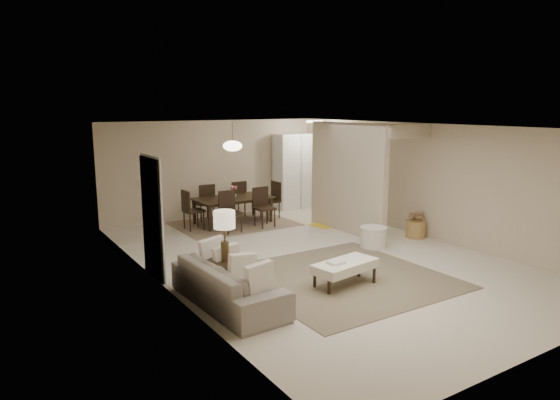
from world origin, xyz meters
TOP-DOWN VIEW (x-y plane):
  - floor at (0.00, 0.00)m, footprint 9.00×9.00m
  - ceiling at (0.00, 0.00)m, footprint 9.00×9.00m
  - back_wall at (0.00, 4.50)m, footprint 6.00×0.00m
  - left_wall at (-3.00, 0.00)m, footprint 0.00×9.00m
  - right_wall at (3.00, 0.00)m, footprint 0.00×9.00m
  - partition at (1.80, 1.25)m, footprint 0.15×2.50m
  - doorway at (-2.97, 0.60)m, footprint 0.04×0.90m
  - pantry_cabinet at (2.35, 4.15)m, footprint 1.20×0.55m
  - flush_light at (2.30, 3.20)m, footprint 0.44×0.44m
  - living_rug at (-0.30, -1.19)m, footprint 3.20×3.20m
  - sofa at (-2.45, -1.19)m, footprint 2.21×0.95m
  - ottoman_bench at (-0.50, -1.49)m, footprint 1.19×0.69m
  - side_table at (-2.40, -1.00)m, footprint 0.73×0.73m
  - table_lamp at (-2.40, -1.00)m, footprint 0.32×0.32m
  - round_pouf at (1.41, -0.10)m, footprint 0.55×0.55m
  - wicker_basket at (2.75, 0.00)m, footprint 0.58×0.58m
  - dining_rug at (-0.06, 3.30)m, footprint 2.80×2.10m
  - dining_table at (-0.06, 3.30)m, footprint 1.90×1.09m
  - dining_chairs at (-0.06, 3.30)m, footprint 2.56×1.88m
  - vase at (-0.06, 3.30)m, footprint 0.19×0.19m
  - yellow_mat at (1.95, 1.97)m, footprint 1.02×0.65m
  - pendant_light at (-0.06, 3.30)m, footprint 0.46×0.46m

SIDE VIEW (x-z plane):
  - floor at x=0.00m, z-range 0.00..0.00m
  - living_rug at x=-0.30m, z-range 0.00..0.01m
  - dining_rug at x=-0.06m, z-range 0.00..0.01m
  - yellow_mat at x=1.95m, z-range 0.00..0.01m
  - wicker_basket at x=2.75m, z-range 0.00..0.37m
  - round_pouf at x=1.41m, z-range 0.00..0.43m
  - side_table at x=-2.40m, z-range 0.00..0.61m
  - sofa at x=-2.45m, z-range 0.00..0.64m
  - ottoman_bench at x=-0.50m, z-range 0.12..0.52m
  - dining_table at x=-0.06m, z-range 0.00..0.66m
  - dining_chairs at x=-0.06m, z-range 0.00..0.95m
  - vase at x=-0.06m, z-range 0.66..0.81m
  - doorway at x=-2.97m, z-range 0.00..2.04m
  - pantry_cabinet at x=2.35m, z-range 0.00..2.10m
  - table_lamp at x=-2.40m, z-range 0.79..1.55m
  - back_wall at x=0.00m, z-range -1.75..4.25m
  - left_wall at x=-3.00m, z-range -3.25..5.75m
  - right_wall at x=3.00m, z-range -3.25..5.75m
  - partition at x=1.80m, z-range 0.00..2.50m
  - pendant_light at x=-0.06m, z-range 1.57..2.27m
  - flush_light at x=2.30m, z-range 2.44..2.48m
  - ceiling at x=0.00m, z-range 2.50..2.50m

